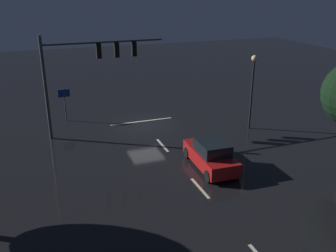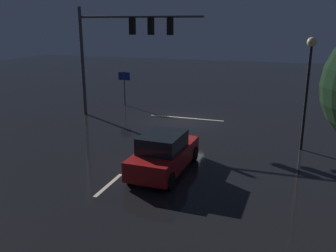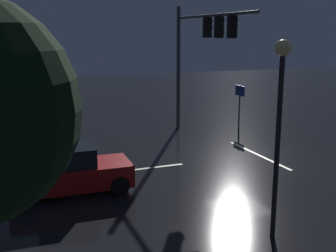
% 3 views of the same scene
% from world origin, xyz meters
% --- Properties ---
extents(ground_plane, '(80.00, 80.00, 0.00)m').
position_xyz_m(ground_plane, '(0.00, 0.00, 0.00)').
color(ground_plane, black).
extents(traffic_signal_assembly, '(8.32, 0.47, 7.10)m').
position_xyz_m(traffic_signal_assembly, '(3.96, 0.18, 5.12)').
color(traffic_signal_assembly, '#383A3D').
rests_on(traffic_signal_assembly, ground_plane).
extents(lane_dash_far, '(0.16, 2.20, 0.01)m').
position_xyz_m(lane_dash_far, '(0.00, 4.00, 0.00)').
color(lane_dash_far, beige).
rests_on(lane_dash_far, ground_plane).
extents(lane_dash_mid, '(0.16, 2.20, 0.01)m').
position_xyz_m(lane_dash_mid, '(0.00, 10.00, 0.00)').
color(lane_dash_mid, beige).
rests_on(lane_dash_mid, ground_plane).
extents(stop_bar, '(5.00, 0.16, 0.01)m').
position_xyz_m(stop_bar, '(0.00, -1.01, 0.00)').
color(stop_bar, beige).
rests_on(stop_bar, ground_plane).
extents(car_approaching, '(2.02, 4.42, 1.70)m').
position_xyz_m(car_approaching, '(-1.59, 8.01, 0.80)').
color(car_approaching, maroon).
rests_on(car_approaching, ground_plane).
extents(street_lamp_left_kerb, '(0.44, 0.44, 5.47)m').
position_xyz_m(street_lamp_left_kerb, '(-7.15, 3.21, 3.79)').
color(street_lamp_left_kerb, black).
rests_on(street_lamp_left_kerb, ground_plane).
extents(route_sign, '(0.90, 0.10, 2.60)m').
position_xyz_m(route_sign, '(5.52, -3.23, 1.87)').
color(route_sign, '#383A3D').
rests_on(route_sign, ground_plane).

